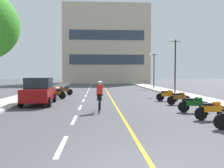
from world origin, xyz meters
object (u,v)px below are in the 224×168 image
street_lamp_far (154,62)px  motorcycle_2 (195,104)px  motorcycle_5 (56,93)px  motorcycle_3 (179,98)px  motorcycle_7 (64,90)px  cyclist_rider (100,96)px  motorcycle_1 (213,109)px  motorcycle_6 (56,92)px  parked_car_near (39,91)px  street_lamp_mid (175,54)px  motorcycle_4 (168,95)px

street_lamp_far → motorcycle_2: bearing=-97.8°
motorcycle_5 → motorcycle_3: bearing=-26.0°
motorcycle_7 → cyclist_rider: (3.33, -10.53, 0.41)m
motorcycle_5 → motorcycle_7: 3.39m
motorcycle_1 → motorcycle_6: bearing=127.7°
motorcycle_3 → motorcycle_5: same height
motorcycle_3 → motorcycle_6: bearing=146.4°
parked_car_near → motorcycle_5: size_ratio=2.55×
street_lamp_mid → cyclist_rider: bearing=-124.6°
motorcycle_3 → motorcycle_4: same height
street_lamp_mid → cyclist_rider: street_lamp_mid is taller
street_lamp_mid → street_lamp_far: bearing=90.0°
parked_car_near → motorcycle_6: bearing=87.9°
motorcycle_3 → motorcycle_4: bearing=94.4°
motorcycle_2 → motorcycle_6: same height
cyclist_rider → motorcycle_5: bearing=116.3°
street_lamp_far → motorcycle_2: (-2.91, -21.33, -3.20)m
street_lamp_far → motorcycle_7: (-11.30, -10.26, -3.20)m
street_lamp_mid → motorcycle_5: street_lamp_mid is taller
motorcycle_1 → motorcycle_7: bearing=122.6°
motorcycle_4 → motorcycle_1: bearing=-91.3°
street_lamp_mid → motorcycle_3: street_lamp_mid is taller
parked_car_near → motorcycle_1: (9.09, -6.08, -0.44)m
street_lamp_far → motorcycle_3: (-2.59, -17.99, -3.20)m
motorcycle_2 → motorcycle_1: bearing=-90.4°
parked_car_near → motorcycle_4: parked_car_near is taller
parked_car_near → cyclist_rider: 5.34m
motorcycle_4 → motorcycle_7: same height
motorcycle_4 → motorcycle_5: same height
street_lamp_mid → motorcycle_3: (-2.59, -8.74, -3.62)m
street_lamp_mid → motorcycle_6: (-11.82, -2.62, -3.62)m
motorcycle_2 → motorcycle_5: same height
street_lamp_mid → parked_car_near: street_lamp_mid is taller
parked_car_near → street_lamp_mid: bearing=33.8°
street_lamp_mid → motorcycle_4: street_lamp_mid is taller
motorcycle_4 → motorcycle_7: (-8.55, 5.62, 0.00)m
motorcycle_1 → motorcycle_6: size_ratio=1.03×
street_lamp_far → motorcycle_5: bearing=-130.1°
street_lamp_far → motorcycle_5: (-11.50, -13.65, -3.20)m
motorcycle_4 → motorcycle_7: 10.23m
motorcycle_4 → motorcycle_3: bearing=-85.6°
motorcycle_1 → street_lamp_far: bearing=82.9°
street_lamp_mid → motorcycle_5: size_ratio=3.26×
motorcycle_1 → motorcycle_6: (-8.89, 11.51, 0.00)m
motorcycle_1 → street_lamp_mid: bearing=78.3°
motorcycle_1 → motorcycle_4: bearing=88.7°
street_lamp_far → motorcycle_4: size_ratio=2.85×
motorcycle_6 → parked_car_near: bearing=-92.1°
street_lamp_far → motorcycle_6: bearing=-134.9°
motorcycle_4 → motorcycle_2: bearing=-91.7°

